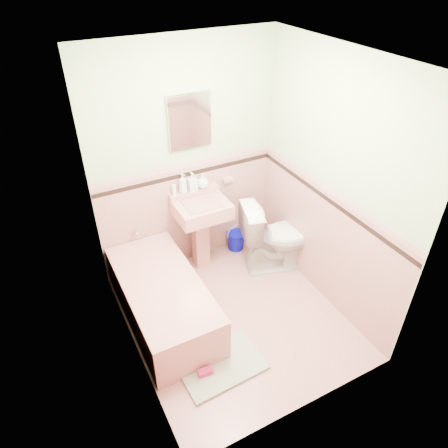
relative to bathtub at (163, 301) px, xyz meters
name	(u,v)px	position (x,y,z in m)	size (l,w,h in m)	color
floor	(235,317)	(0.63, -0.33, -0.23)	(2.20, 2.20, 0.00)	tan
ceiling	(241,59)	(0.63, -0.33, 2.27)	(2.20, 2.20, 0.00)	white
wall_back	(186,162)	(0.63, 0.77, 1.02)	(2.50, 2.50, 0.00)	#F1DFC4
wall_front	(320,298)	(0.63, -1.43, 1.02)	(2.50, 2.50, 0.00)	#F1DFC4
wall_left	(121,249)	(-0.37, -0.33, 1.02)	(2.50, 2.50, 0.00)	#F1DFC4
wall_right	(331,187)	(1.63, -0.33, 1.02)	(2.50, 2.50, 0.00)	#F1DFC4
wainscot_back	(189,215)	(0.63, 0.76, 0.38)	(2.00, 2.00, 0.00)	tan
wainscot_front	(308,360)	(0.63, -1.42, 0.38)	(2.00, 2.00, 0.00)	tan
wainscot_left	(134,309)	(-0.36, -0.33, 0.38)	(2.20, 2.20, 0.00)	tan
wainscot_right	(321,243)	(1.62, -0.33, 0.38)	(2.20, 2.20, 0.00)	tan
accent_back	(187,174)	(0.63, 0.75, 0.90)	(2.00, 2.00, 0.00)	black
accent_front	(316,310)	(0.63, -1.41, 0.90)	(2.00, 2.00, 0.00)	black
accent_left	(126,262)	(-0.35, -0.33, 0.89)	(2.20, 2.20, 0.00)	black
accent_right	(328,200)	(1.61, -0.33, 0.89)	(2.20, 2.20, 0.00)	black
cap_back	(187,166)	(0.63, 0.75, 0.99)	(2.00, 2.00, 0.00)	tan
cap_front	(318,300)	(0.63, -1.41, 0.99)	(2.00, 2.00, 0.00)	tan
cap_left	(124,251)	(-0.35, -0.33, 1.00)	(2.20, 2.20, 0.00)	tan
cap_right	(329,190)	(1.61, -0.33, 1.00)	(2.20, 2.20, 0.00)	tan
bathtub	(163,301)	(0.00, 0.00, 0.00)	(0.70, 1.50, 0.45)	tan
tub_faucet	(136,230)	(0.00, 0.72, 0.41)	(0.04, 0.04, 0.12)	silver
sink	(203,236)	(0.68, 0.53, 0.21)	(0.56, 0.48, 0.88)	tan
sink_faucet	(196,191)	(0.68, 0.67, 0.72)	(0.02, 0.02, 0.10)	silver
medicine_cabinet	(190,121)	(0.68, 0.74, 1.47)	(0.44, 0.04, 0.55)	white
soap_dish	(228,179)	(1.10, 0.73, 0.72)	(0.12, 0.07, 0.04)	tan
soap_bottle_left	(183,183)	(0.56, 0.71, 0.83)	(0.09, 0.09, 0.22)	#B2B2B2
soap_bottle_mid	(192,182)	(0.66, 0.71, 0.82)	(0.09, 0.10, 0.21)	#B2B2B2
soap_bottle_right	(203,181)	(0.78, 0.71, 0.80)	(0.13, 0.13, 0.17)	#B2B2B2
tube	(174,190)	(0.46, 0.71, 0.77)	(0.04, 0.04, 0.12)	white
toilet	(278,236)	(1.44, 0.17, 0.19)	(0.47, 0.82, 0.84)	white
bucket	(236,241)	(1.18, 0.66, -0.11)	(0.23, 0.23, 0.23)	#0409A8
bath_mat	(221,365)	(0.24, -0.77, -0.21)	(0.74, 0.49, 0.03)	gray
shoe	(205,372)	(0.07, -0.80, -0.17)	(0.13, 0.06, 0.05)	#BF1E59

